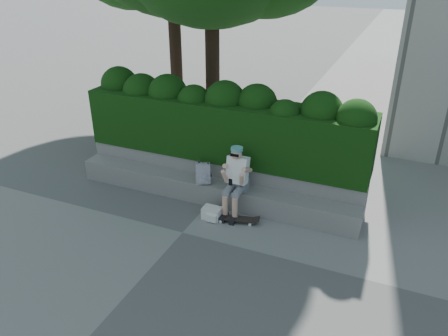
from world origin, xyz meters
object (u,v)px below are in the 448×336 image
at_px(person, 236,178).
at_px(backpack_ground, 212,213).
at_px(backpack_plaid, 203,173).
at_px(skateboard, 236,219).

distance_m(person, backpack_ground, 0.83).
bearing_deg(backpack_plaid, skateboard, -54.53).
xyz_separation_m(person, skateboard, (0.14, -0.35, -0.68)).
height_order(person, skateboard, person).
relative_size(person, skateboard, 1.67).
bearing_deg(skateboard, backpack_plaid, 142.08).
height_order(skateboard, backpack_plaid, backpack_plaid).
bearing_deg(backpack_plaid, backpack_ground, -78.53).
xyz_separation_m(skateboard, backpack_ground, (-0.47, -0.06, 0.05)).
bearing_deg(person, skateboard, -67.96).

